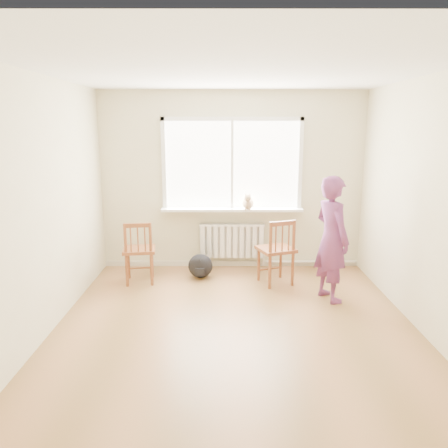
{
  "coord_description": "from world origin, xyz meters",
  "views": [
    {
      "loc": [
        -0.13,
        -4.4,
        2.18
      ],
      "look_at": [
        -0.12,
        1.2,
        0.92
      ],
      "focal_mm": 35.0,
      "sensor_mm": 36.0,
      "label": 1
    }
  ],
  "objects_px": {
    "person": "(332,239)",
    "backpack": "(200,266)",
    "chair_left": "(139,252)",
    "chair_right": "(278,252)",
    "cat": "(248,202)"
  },
  "relations": [
    {
      "from": "person",
      "to": "backpack",
      "type": "height_order",
      "value": "person"
    },
    {
      "from": "chair_left",
      "to": "chair_right",
      "type": "distance_m",
      "value": 1.93
    },
    {
      "from": "chair_right",
      "to": "backpack",
      "type": "relative_size",
      "value": 2.62
    },
    {
      "from": "chair_right",
      "to": "cat",
      "type": "distance_m",
      "value": 0.95
    },
    {
      "from": "chair_right",
      "to": "chair_left",
      "type": "bearing_deg",
      "value": -22.26
    },
    {
      "from": "backpack",
      "to": "chair_left",
      "type": "bearing_deg",
      "value": -165.52
    },
    {
      "from": "chair_left",
      "to": "person",
      "type": "height_order",
      "value": "person"
    },
    {
      "from": "person",
      "to": "chair_left",
      "type": "bearing_deg",
      "value": 55.12
    },
    {
      "from": "chair_right",
      "to": "person",
      "type": "distance_m",
      "value": 0.87
    },
    {
      "from": "chair_right",
      "to": "cat",
      "type": "height_order",
      "value": "cat"
    },
    {
      "from": "person",
      "to": "backpack",
      "type": "bearing_deg",
      "value": 42.7
    },
    {
      "from": "person",
      "to": "backpack",
      "type": "xyz_separation_m",
      "value": [
        -1.69,
        0.81,
        -0.62
      ]
    },
    {
      "from": "backpack",
      "to": "chair_right",
      "type": "bearing_deg",
      "value": -13.96
    },
    {
      "from": "chair_left",
      "to": "cat",
      "type": "bearing_deg",
      "value": -166.98
    },
    {
      "from": "chair_left",
      "to": "chair_right",
      "type": "xyz_separation_m",
      "value": [
        1.93,
        -0.05,
        0.02
      ]
    }
  ]
}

